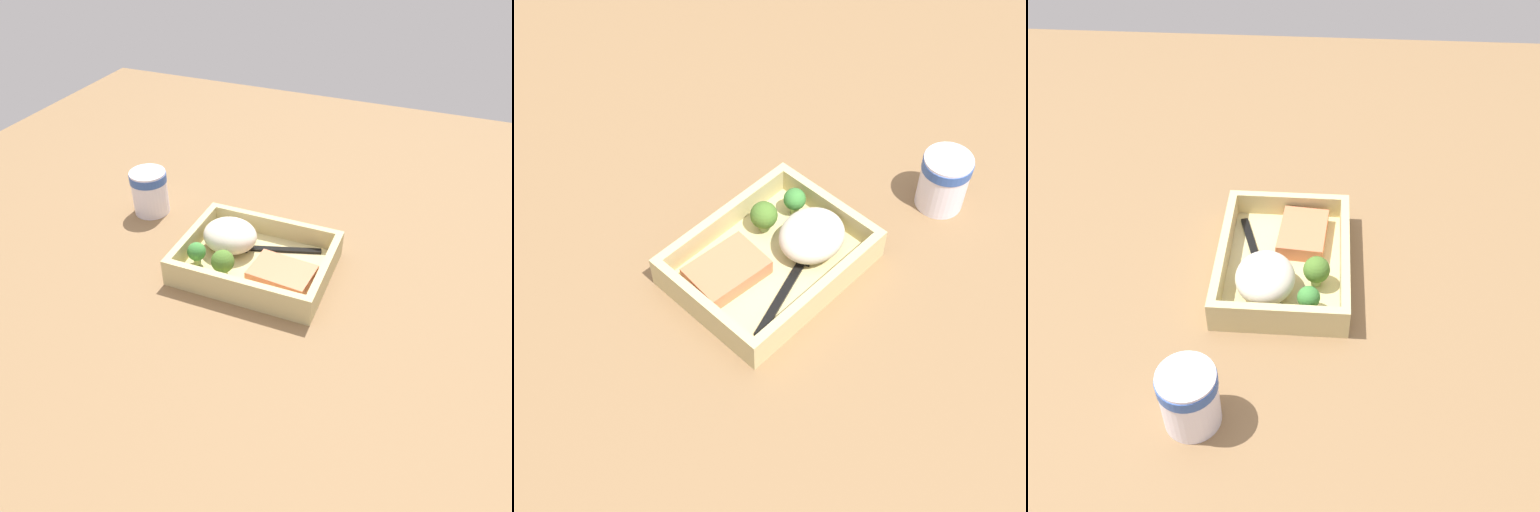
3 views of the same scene
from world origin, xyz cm
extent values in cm
cube|color=olive|center=(0.00, 0.00, -1.00)|extent=(160.00, 160.00, 2.00)
cube|color=#C7B87E|center=(0.00, 0.00, 0.60)|extent=(24.24, 18.41, 1.20)
cube|color=#C7B87E|center=(0.00, -8.61, 2.97)|extent=(24.24, 1.20, 3.53)
cube|color=#C7B87E|center=(0.00, 8.61, 2.97)|extent=(24.24, 1.20, 3.53)
cube|color=#C7B87E|center=(-11.52, 0.00, 2.97)|extent=(1.20, 16.01, 3.53)
cube|color=#C7B87E|center=(11.52, 0.00, 2.97)|extent=(1.20, 16.01, 3.53)
cube|color=#DB754D|center=(-5.34, 2.46, 2.35)|extent=(10.15, 7.58, 2.30)
ellipsoid|color=beige|center=(5.56, -2.15, 3.83)|extent=(9.16, 8.12, 5.25)
cylinder|color=#7E9C55|center=(3.70, 4.70, 2.07)|extent=(1.40, 1.40, 1.75)
sphere|color=#497328|center=(3.70, 4.70, 3.96)|extent=(3.70, 3.70, 3.70)
cylinder|color=#8BA159|center=(8.74, 3.82, 2.09)|extent=(1.16, 1.16, 1.78)
sphere|color=#3B7F35|center=(8.74, 3.82, 3.82)|extent=(3.05, 3.05, 3.05)
cube|color=black|center=(-3.21, -4.92, 1.42)|extent=(12.14, 4.83, 0.44)
cube|color=black|center=(4.32, -2.50, 1.42)|extent=(3.91, 3.13, 0.44)
cylinder|color=white|center=(25.10, -8.79, 4.21)|extent=(6.64, 6.64, 8.43)
cylinder|color=#3356A8|center=(25.10, -8.79, 7.27)|extent=(6.84, 6.84, 1.52)
camera|label=1|loc=(-23.90, 58.85, 52.54)|focal=35.00mm
camera|label=2|loc=(-41.01, -39.67, 73.84)|focal=50.00mm
camera|label=3|loc=(61.45, 4.23, 61.38)|focal=42.00mm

